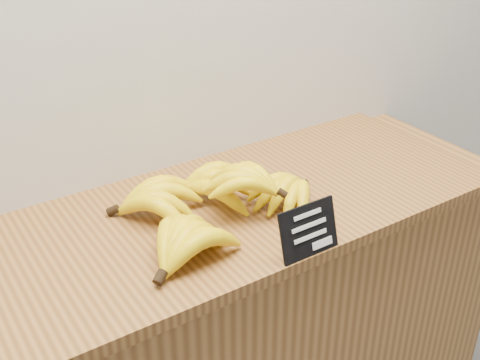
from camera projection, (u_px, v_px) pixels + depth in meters
counter at (230, 354)px, 1.65m from camera, size 1.54×0.50×0.90m
counter_top at (228, 210)px, 1.42m from camera, size 1.31×0.54×0.03m
chalkboard_sign at (309, 230)px, 1.22m from camera, size 0.14×0.04×0.11m
banana_pile at (211, 200)px, 1.35m from camera, size 0.50×0.37×0.12m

